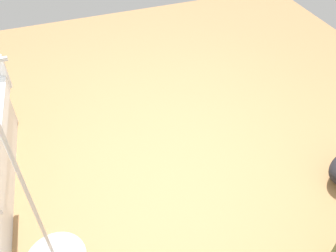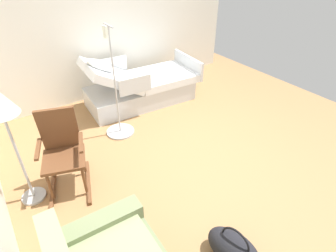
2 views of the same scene
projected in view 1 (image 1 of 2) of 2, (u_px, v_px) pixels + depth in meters
name	position (u px, v px, depth m)	size (l,w,h in m)	color
ground_plane	(167.00, 156.00, 3.40)	(6.26, 6.26, 0.00)	#9E7247
iv_pole	(48.00, 244.00, 2.47)	(0.44, 0.44, 1.69)	#B2B5BA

